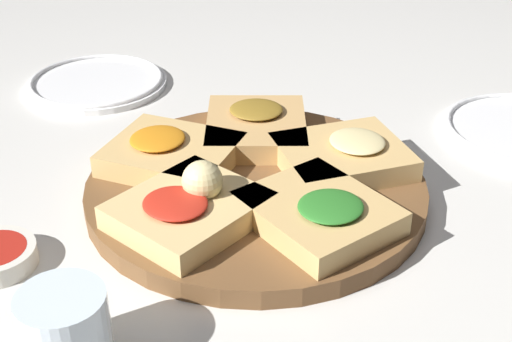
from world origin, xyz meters
name	(u,v)px	position (x,y,z in m)	size (l,w,h in m)	color
ground_plane	(256,197)	(0.00, 0.00, 0.00)	(3.00, 3.00, 0.00)	silver
serving_board	(256,189)	(0.00, 0.00, 0.01)	(0.43, 0.43, 0.02)	brown
focaccia_slice_0	(256,127)	(-0.02, 0.12, 0.04)	(0.16, 0.18, 0.04)	tan
focaccia_slice_1	(171,153)	(-0.12, 0.02, 0.04)	(0.18, 0.16, 0.04)	tan
focaccia_slice_2	(190,206)	(-0.06, -0.10, 0.04)	(0.20, 0.20, 0.07)	#DBB775
focaccia_slice_3	(319,212)	(0.09, -0.08, 0.04)	(0.21, 0.21, 0.04)	tan
focaccia_slice_4	(343,155)	(0.10, 0.06, 0.04)	(0.20, 0.19, 0.04)	tan
plate_left	(97,82)	(-0.32, 0.30, 0.01)	(0.23, 0.23, 0.02)	white
water_glass	(65,330)	(-0.12, -0.31, 0.04)	(0.08, 0.08, 0.08)	silver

